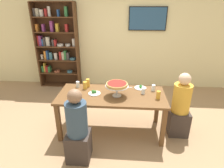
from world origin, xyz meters
The scene contains 18 objects.
ground_plane centered at (0.00, 0.00, 0.00)m, with size 12.00×12.00×0.00m, color #9E7A56.
rear_partition centered at (0.00, 2.20, 1.40)m, with size 8.00×0.12×2.80m, color beige.
dining_table centered at (0.00, 0.00, 0.65)m, with size 1.82×0.81×0.74m.
bookshelf centered at (-1.62, 2.01, 1.13)m, with size 1.10×0.30×2.21m.
television centered at (0.73, 2.11, 1.81)m, with size 0.93×0.05×0.57m.
diner_near_left centered at (-0.43, -0.71, 0.49)m, with size 0.34×0.34×1.15m.
diner_head_east centered at (1.18, 0.02, 0.49)m, with size 0.34×0.34×1.15m.
deep_dish_pizza_stand centered at (0.09, -0.05, 0.93)m, with size 0.38×0.38×0.23m.
salad_plate_near_diner centered at (0.51, 0.29, 0.75)m, with size 0.22×0.22×0.07m.
salad_plate_far_diner centered at (-0.30, 0.00, 0.76)m, with size 0.21×0.21×0.07m.
beer_glass_amber_tall centered at (0.77, -0.10, 0.81)m, with size 0.07×0.07×0.13m, color gold.
beer_glass_amber_short centered at (-0.46, 0.29, 0.81)m, with size 0.07×0.07×0.15m, color gold.
beer_glass_amber_spare centered at (-0.49, 0.20, 0.81)m, with size 0.08×0.08×0.13m, color gold.
water_glass_clear_near centered at (0.54, 0.07, 0.79)m, with size 0.06×0.06×0.10m, color white.
water_glass_clear_far centered at (0.73, 0.21, 0.79)m, with size 0.07×0.07×0.11m, color white.
water_glass_clear_spare centered at (-0.64, 0.25, 0.79)m, with size 0.06×0.06×0.11m, color white.
cutlery_fork_near centered at (0.08, 0.31, 0.74)m, with size 0.18×0.02×0.01m, color silver.
cutlery_knife_near centered at (0.27, 0.30, 0.74)m, with size 0.18×0.02×0.01m, color silver.
Camera 1 is at (0.23, -2.91, 2.20)m, focal length 30.64 mm.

